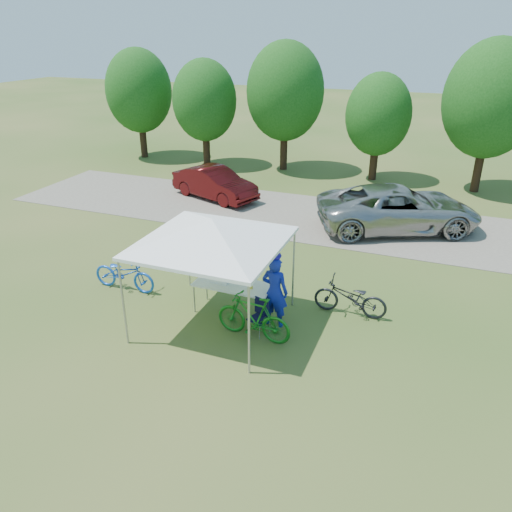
{
  "coord_description": "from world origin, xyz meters",
  "views": [
    {
      "loc": [
        4.7,
        -9.35,
        6.63
      ],
      "look_at": [
        0.29,
        2.0,
        0.99
      ],
      "focal_mm": 35.0,
      "sensor_mm": 36.0,
      "label": 1
    }
  ],
  "objects_px": {
    "folding_table": "(233,286)",
    "sedan": "(215,183)",
    "bike_blue": "(124,273)",
    "bike_dark": "(350,298)",
    "cyclist": "(275,292)",
    "bike_green": "(253,317)",
    "folding_chair": "(260,314)",
    "minivan": "(398,208)",
    "cooler": "(220,275)"
  },
  "relations": [
    {
      "from": "cooler",
      "to": "folding_table",
      "type": "bearing_deg",
      "value": -0.0
    },
    {
      "from": "folding_table",
      "to": "bike_blue",
      "type": "bearing_deg",
      "value": 179.3
    },
    {
      "from": "folding_chair",
      "to": "bike_green",
      "type": "xyz_separation_m",
      "value": [
        -0.05,
        -0.32,
        0.08
      ]
    },
    {
      "from": "bike_dark",
      "to": "sedan",
      "type": "xyz_separation_m",
      "value": [
        -7.16,
        7.19,
        0.18
      ]
    },
    {
      "from": "sedan",
      "to": "cyclist",
      "type": "bearing_deg",
      "value": -126.36
    },
    {
      "from": "folding_chair",
      "to": "sedan",
      "type": "distance_m",
      "value": 10.22
    },
    {
      "from": "folding_chair",
      "to": "minivan",
      "type": "xyz_separation_m",
      "value": [
        2.21,
        7.86,
        0.32
      ]
    },
    {
      "from": "sedan",
      "to": "cooler",
      "type": "bearing_deg",
      "value": -133.65
    },
    {
      "from": "bike_dark",
      "to": "cyclist",
      "type": "bearing_deg",
      "value": -55.84
    },
    {
      "from": "minivan",
      "to": "folding_chair",
      "type": "bearing_deg",
      "value": 139.64
    },
    {
      "from": "folding_chair",
      "to": "bike_blue",
      "type": "xyz_separation_m",
      "value": [
        -4.2,
        0.6,
        0.01
      ]
    },
    {
      "from": "cyclist",
      "to": "bike_green",
      "type": "bearing_deg",
      "value": 73.83
    },
    {
      "from": "minivan",
      "to": "cooler",
      "type": "bearing_deg",
      "value": 129.79
    },
    {
      "from": "folding_chair",
      "to": "sedan",
      "type": "height_order",
      "value": "sedan"
    },
    {
      "from": "cooler",
      "to": "bike_blue",
      "type": "distance_m",
      "value": 2.96
    },
    {
      "from": "cooler",
      "to": "cyclist",
      "type": "relative_size",
      "value": 0.27
    },
    {
      "from": "folding_chair",
      "to": "bike_blue",
      "type": "relative_size",
      "value": 0.44
    },
    {
      "from": "folding_chair",
      "to": "cyclist",
      "type": "distance_m",
      "value": 0.62
    },
    {
      "from": "folding_table",
      "to": "minivan",
      "type": "distance_m",
      "value": 7.94
    },
    {
      "from": "folding_chair",
      "to": "cooler",
      "type": "xyz_separation_m",
      "value": [
        -1.28,
        0.56,
        0.5
      ]
    },
    {
      "from": "folding_chair",
      "to": "cyclist",
      "type": "height_order",
      "value": "cyclist"
    },
    {
      "from": "folding_table",
      "to": "minivan",
      "type": "height_order",
      "value": "minivan"
    },
    {
      "from": "cyclist",
      "to": "sedan",
      "type": "distance_m",
      "value": 9.99
    },
    {
      "from": "folding_table",
      "to": "bike_blue",
      "type": "xyz_separation_m",
      "value": [
        -3.27,
        0.04,
        -0.28
      ]
    },
    {
      "from": "folding_table",
      "to": "cooler",
      "type": "bearing_deg",
      "value": 180.0
    },
    {
      "from": "folding_chair",
      "to": "bike_green",
      "type": "distance_m",
      "value": 0.33
    },
    {
      "from": "folding_chair",
      "to": "sedan",
      "type": "bearing_deg",
      "value": 141.38
    },
    {
      "from": "folding_chair",
      "to": "bike_blue",
      "type": "bearing_deg",
      "value": -168.27
    },
    {
      "from": "folding_table",
      "to": "sedan",
      "type": "height_order",
      "value": "sedan"
    },
    {
      "from": "cyclist",
      "to": "sedan",
      "type": "xyz_separation_m",
      "value": [
        -5.55,
        8.3,
        -0.24
      ]
    },
    {
      "from": "cooler",
      "to": "cyclist",
      "type": "height_order",
      "value": "cyclist"
    },
    {
      "from": "folding_chair",
      "to": "cooler",
      "type": "bearing_deg",
      "value": 176.14
    },
    {
      "from": "bike_green",
      "to": "bike_blue",
      "type": "bearing_deg",
      "value": -97.73
    },
    {
      "from": "cyclist",
      "to": "minivan",
      "type": "relative_size",
      "value": 0.32
    },
    {
      "from": "bike_blue",
      "to": "minivan",
      "type": "bearing_deg",
      "value": -42.15
    },
    {
      "from": "cooler",
      "to": "sedan",
      "type": "height_order",
      "value": "sedan"
    },
    {
      "from": "cyclist",
      "to": "bike_blue",
      "type": "distance_m",
      "value": 4.44
    },
    {
      "from": "cooler",
      "to": "bike_dark",
      "type": "bearing_deg",
      "value": 17.06
    },
    {
      "from": "bike_blue",
      "to": "sedan",
      "type": "bearing_deg",
      "value": 7.29
    },
    {
      "from": "cyclist",
      "to": "bike_green",
      "type": "relative_size",
      "value": 0.97
    },
    {
      "from": "folding_table",
      "to": "cyclist",
      "type": "relative_size",
      "value": 1.09
    },
    {
      "from": "folding_table",
      "to": "cooler",
      "type": "distance_m",
      "value": 0.41
    },
    {
      "from": "cyclist",
      "to": "sedan",
      "type": "bearing_deg",
      "value": -52.65
    },
    {
      "from": "bike_blue",
      "to": "bike_green",
      "type": "relative_size",
      "value": 1.0
    },
    {
      "from": "cyclist",
      "to": "bike_dark",
      "type": "xyz_separation_m",
      "value": [
        1.61,
        1.1,
        -0.42
      ]
    },
    {
      "from": "bike_green",
      "to": "minivan",
      "type": "bearing_deg",
      "value": 169.31
    },
    {
      "from": "folding_table",
      "to": "bike_green",
      "type": "distance_m",
      "value": 1.27
    },
    {
      "from": "cyclist",
      "to": "sedan",
      "type": "relative_size",
      "value": 0.46
    },
    {
      "from": "cyclist",
      "to": "bike_blue",
      "type": "relative_size",
      "value": 0.97
    },
    {
      "from": "folding_table",
      "to": "minivan",
      "type": "bearing_deg",
      "value": 66.68
    }
  ]
}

